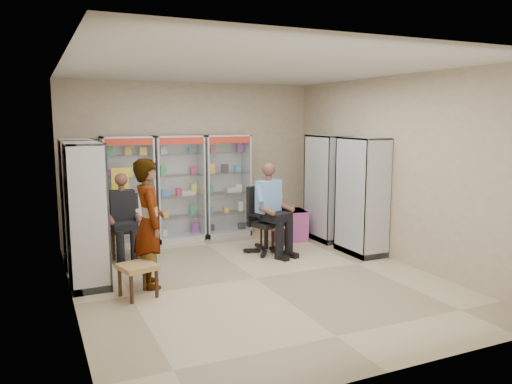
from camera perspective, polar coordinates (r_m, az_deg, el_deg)
name	(u,v)px	position (r m, az deg, el deg)	size (l,w,h in m)	color
floor	(255,278)	(7.41, -0.15, -9.83)	(6.00, 6.00, 0.00)	#C3B387
room_shell	(255,144)	(7.04, -0.16, 5.56)	(5.02, 6.02, 3.01)	#C1AC8F
cabinet_back_left	(128,191)	(9.38, -14.37, 0.08)	(0.90, 0.50, 2.00)	silver
cabinet_back_mid	(179,188)	(9.58, -8.77, 0.43)	(0.90, 0.50, 2.00)	#A2A3A9
cabinet_back_right	(226,185)	(9.88, -3.46, 0.75)	(0.90, 0.50, 2.00)	#A7A9AF
cabinet_right_far	(327,188)	(9.60, 8.11, 0.45)	(0.50, 0.90, 2.00)	silver
cabinet_right_near	(362,196)	(8.70, 11.99, -0.48)	(0.50, 0.90, 2.00)	silver
cabinet_left_far	(79,203)	(8.35, -19.54, -1.16)	(0.50, 0.90, 2.00)	silver
cabinet_left_near	(87,215)	(7.27, -18.79, -2.50)	(0.50, 0.90, 2.00)	#AEB0B5
wooden_chair	(122,229)	(8.72, -15.02, -4.10)	(0.42, 0.42, 0.94)	black
seated_customer	(122,218)	(8.63, -15.02, -2.88)	(0.44, 0.60, 1.34)	black
office_chair	(266,220)	(8.63, 1.18, -3.20)	(0.63, 0.63, 1.16)	black
seated_shopkeeper	(268,211)	(8.56, 1.33, -2.23)	(0.48, 0.67, 1.47)	#6994D0
pink_trunk	(289,225)	(9.62, 3.83, -3.78)	(0.59, 0.57, 0.57)	#C74FA4
tea_glass	(293,208)	(9.56, 4.23, -1.82)	(0.07, 0.07, 0.10)	#5A2607
woven_stool_a	(273,235)	(9.19, 1.96, -4.95)	(0.39, 0.39, 0.39)	olive
woven_stool_b	(138,281)	(6.80, -13.33, -9.82)	(0.44, 0.44, 0.44)	#976A3F
standing_man	(149,223)	(7.02, -12.10, -3.50)	(0.65, 0.43, 1.79)	gray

